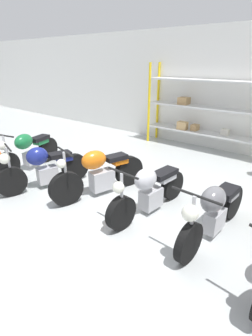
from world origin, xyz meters
name	(u,v)px	position (x,y,z in m)	size (l,w,h in m)	color
ground_plane	(113,208)	(0.00, 0.00, 0.00)	(30.00, 30.00, 0.00)	#B2B7B7
back_wall	(218,90)	(0.00, 4.83, 1.80)	(30.00, 0.08, 3.60)	white
shelving_rack	(203,109)	(-0.26, 4.46, 1.27)	(3.78, 0.63, 2.58)	yellow
motorcycle_green	(28,151)	(-2.96, 0.11, 0.51)	(0.74, 2.05, 1.08)	black
motorcycle_blue	(43,167)	(-1.77, -0.27, 0.47)	(0.84, 2.00, 1.07)	black
motorcycle_orange	(99,173)	(-0.59, 0.26, 0.48)	(0.87, 2.15, 1.10)	black
motorcycle_silver	(149,190)	(0.62, 0.31, 0.45)	(0.64, 2.07, 1.02)	black
motorcycle_grey	(214,211)	(1.82, 0.29, 0.49)	(0.72, 2.12, 1.04)	black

